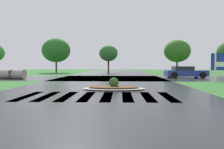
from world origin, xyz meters
The scene contains 9 objects.
ground_plane centered at (0.00, 0.00, -0.05)m, with size 120.00×120.00×0.10m, color #2D6628.
asphalt_roadway centered at (0.00, 10.00, 0.00)m, with size 10.84×80.00×0.01m, color #232628.
asphalt_cross_road centered at (0.00, 19.89, 0.00)m, with size 90.00×9.76×0.01m, color #232628.
crosswalk_stripes centered at (0.00, 5.89, 0.00)m, with size 6.75×3.39×0.01m.
median_island centered at (0.67, 8.84, 0.13)m, with size 3.55×2.02×0.68m.
car_white_sedan centered at (7.96, 20.70, 0.58)m, with size 4.37×2.26×1.22m.
drainage_pipe_stack centered at (-9.43, 17.99, 0.47)m, with size 2.63×1.28×0.95m.
traffic_cone centered at (0.66, 8.80, 0.32)m, with size 0.42×0.42×0.65m.
background_treeline centered at (1.01, 35.35, 3.57)m, with size 44.54×5.22×5.82m.
Camera 1 is at (1.02, -4.56, 1.44)m, focal length 37.82 mm.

